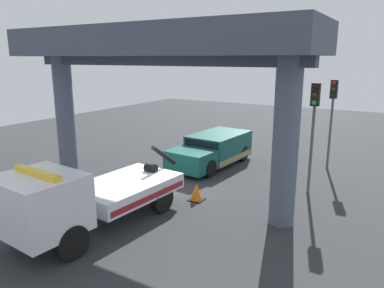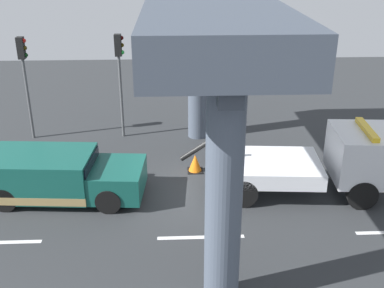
{
  "view_description": "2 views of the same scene",
  "coord_description": "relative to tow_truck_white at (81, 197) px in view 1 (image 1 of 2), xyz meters",
  "views": [
    {
      "loc": [
        11.66,
        8.45,
        5.5
      ],
      "look_at": [
        -1.57,
        0.56,
        1.82
      ],
      "focal_mm": 33.77,
      "sensor_mm": 36.0,
      "label": 1
    },
    {
      "loc": [
        -0.78,
        -14.35,
        8.19
      ],
      "look_at": [
        -0.12,
        0.72,
        1.57
      ],
      "focal_mm": 44.05,
      "sensor_mm": 36.0,
      "label": 2
    }
  ],
  "objects": [
    {
      "name": "towed_van_green",
      "position": [
        -8.93,
        0.06,
        -0.42
      ],
      "size": [
        5.35,
        2.56,
        1.58
      ],
      "color": "#145147",
      "rests_on": "ground"
    },
    {
      "name": "overpass_structure",
      "position": [
        -3.92,
        0.06,
        4.43
      ],
      "size": [
        3.6,
        12.45,
        6.66
      ],
      "color": "#4C5666",
      "rests_on": "ground"
    },
    {
      "name": "traffic_light_near",
      "position": [
        -11.23,
        5.4,
        2.05
      ],
      "size": [
        0.39,
        0.32,
        4.47
      ],
      "color": "#515456",
      "rests_on": "ground"
    },
    {
      "name": "lane_stripe_mid",
      "position": [
        -4.25,
        -2.58,
        -1.2
      ],
      "size": [
        2.6,
        0.16,
        0.01
      ],
      "primitive_type": "cube",
      "color": "silver",
      "rests_on": "ground"
    },
    {
      "name": "lane_stripe_west",
      "position": [
        -10.25,
        -2.58,
        -1.2
      ],
      "size": [
        2.6,
        0.16,
        0.01
      ],
      "primitive_type": "cube",
      "color": "silver",
      "rests_on": "ground"
    },
    {
      "name": "tow_truck_white",
      "position": [
        0.0,
        0.0,
        0.0
      ],
      "size": [
        7.32,
        2.83,
        2.46
      ],
      "color": "white",
      "rests_on": "ground"
    },
    {
      "name": "ground_plane",
      "position": [
        -4.25,
        0.06,
        -1.25
      ],
      "size": [
        60.0,
        40.0,
        0.1
      ],
      "primitive_type": "cube",
      "color": "#2D3033"
    },
    {
      "name": "traffic_cone_orange",
      "position": [
        -4.21,
        1.79,
        -0.88
      ],
      "size": [
        0.57,
        0.57,
        0.68
      ],
      "color": "orange",
      "rests_on": "ground"
    },
    {
      "name": "traffic_light_far",
      "position": [
        -7.23,
        5.4,
        2.11
      ],
      "size": [
        0.39,
        0.32,
        4.55
      ],
      "color": "#515456",
      "rests_on": "ground"
    }
  ]
}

